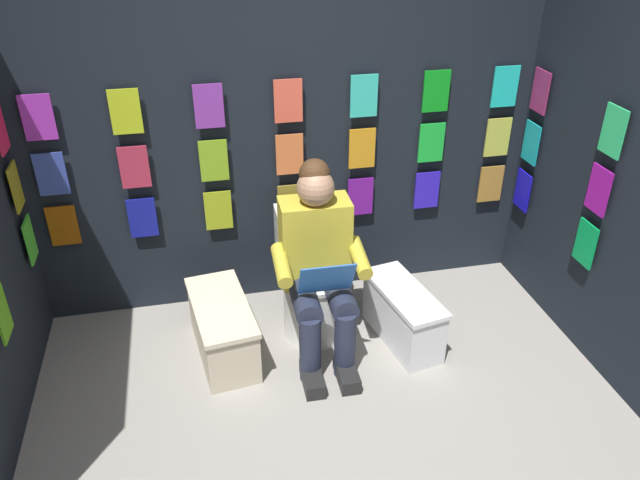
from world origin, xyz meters
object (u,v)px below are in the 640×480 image
(comic_longbox_near, at_px, (223,329))
(toilet, at_px, (312,283))
(person_reading, at_px, (319,264))
(comic_longbox_far, at_px, (403,315))

(comic_longbox_near, bearing_deg, toilet, -171.72)
(person_reading, relative_size, comic_longbox_far, 1.77)
(toilet, height_order, person_reading, person_reading)
(person_reading, height_order, comic_longbox_near, person_reading)
(toilet, height_order, comic_longbox_near, toilet)
(person_reading, bearing_deg, toilet, -89.82)
(person_reading, xyz_separation_m, comic_longbox_near, (0.57, -0.07, -0.42))
(toilet, distance_m, person_reading, 0.35)
(toilet, relative_size, comic_longbox_near, 1.06)
(person_reading, bearing_deg, comic_longbox_near, -5.44)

